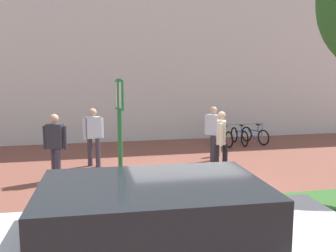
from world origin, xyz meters
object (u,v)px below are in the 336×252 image
person_suited_navy (55,143)px  car_white_hatch (167,251)px  person_casual_tan (93,133)px  bike_rack_cluster (239,135)px  bike_at_sign (121,204)px  bollard_steel (219,143)px  parking_sign_post (120,132)px  person_shirt_blue (221,139)px  person_shirt_white (213,130)px

person_suited_navy → car_white_hatch: bearing=-74.1°
person_casual_tan → person_suited_navy: (-0.97, -1.34, 0.00)m
bike_rack_cluster → person_casual_tan: bearing=-157.8°
bike_at_sign → bollard_steel: bollard_steel is taller
parking_sign_post → bollard_steel: bearing=53.3°
bike_at_sign → person_shirt_blue: (2.95, 2.69, 0.63)m
person_shirt_white → person_shirt_blue: same height
person_casual_tan → parking_sign_post: bearing=-85.0°
bike_at_sign → bike_rack_cluster: (5.18, 6.59, -0.00)m
bike_at_sign → person_casual_tan: person_casual_tan is taller
person_casual_tan → person_shirt_white: size_ratio=1.00×
bike_at_sign → car_white_hatch: (0.27, -2.70, 0.41)m
person_shirt_blue → parking_sign_post: bearing=-136.5°
bike_rack_cluster → person_shirt_blue: size_ratio=1.22×
parking_sign_post → bollard_steel: (3.68, 4.94, -1.26)m
parking_sign_post → person_suited_navy: (-1.35, 3.07, -0.72)m
car_white_hatch → person_shirt_white: bearing=66.5°
person_casual_tan → person_suited_navy: bearing=-125.7°
bike_at_sign → person_suited_navy: bearing=114.4°
parking_sign_post → person_shirt_white: bearing=52.5°
bike_at_sign → car_white_hatch: bearing=-84.3°
bollard_steel → person_casual_tan: size_ratio=0.52×
bike_at_sign → car_white_hatch: car_white_hatch is taller
person_casual_tan → bike_rack_cluster: bearing=22.2°
bollard_steel → person_casual_tan: 4.14m
parking_sign_post → person_shirt_white: 5.35m
bollard_steel → person_suited_navy: (-5.04, -1.86, 0.53)m
person_suited_navy → car_white_hatch: 5.91m
person_shirt_white → car_white_hatch: person_shirt_white is taller
bike_at_sign → person_shirt_blue: person_shirt_blue is taller
person_casual_tan → car_white_hatch: bearing=-84.7°
bike_at_sign → bike_rack_cluster: bearing=51.8°
person_casual_tan → car_white_hatch: (0.65, -7.02, -0.23)m
person_casual_tan → person_shirt_blue: (3.33, -1.63, 0.00)m
bike_at_sign → person_shirt_blue: 4.04m
bike_rack_cluster → person_shirt_blue: bearing=-119.7°
person_shirt_blue → car_white_hatch: (-2.68, -5.39, -0.23)m
car_white_hatch → parking_sign_post: bearing=95.8°
parking_sign_post → bike_rack_cluster: parking_sign_post is taller
bollard_steel → person_shirt_white: 1.02m
bike_rack_cluster → person_casual_tan: person_casual_tan is taller
bike_rack_cluster → person_shirt_white: size_ratio=1.22×
person_casual_tan → person_shirt_blue: 3.71m
bike_at_sign → bollard_steel: 6.09m
person_shirt_blue → car_white_hatch: size_ratio=0.39×
bollard_steel → person_shirt_blue: size_ratio=0.52×
person_shirt_white → person_shirt_blue: size_ratio=1.00×
bollard_steel → person_shirt_white: person_shirt_white is taller
bike_at_sign → person_casual_tan: 4.38m
bike_at_sign → person_casual_tan: (-0.38, 4.32, 0.63)m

